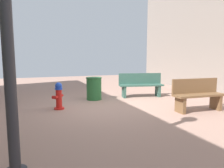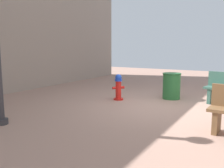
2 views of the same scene
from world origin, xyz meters
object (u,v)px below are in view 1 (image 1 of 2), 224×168
at_px(fire_hydrant, 59,96).
at_px(trash_bin, 94,88).
at_px(bench_far, 197,94).
at_px(bench_near, 141,84).

bearing_deg(fire_hydrant, trash_bin, -144.21).
bearing_deg(bench_far, fire_hydrant, -23.96).
height_order(fire_hydrant, bench_near, bench_near).
bearing_deg(bench_far, bench_near, -80.26).
distance_m(fire_hydrant, trash_bin, 1.75).
bearing_deg(bench_near, bench_far, 99.74).
distance_m(fire_hydrant, bench_near, 3.48).
bearing_deg(bench_near, fire_hydrant, 15.06).
xyz_separation_m(fire_hydrant, bench_near, (-3.36, -0.90, 0.09)).
relative_size(bench_near, trash_bin, 2.16).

